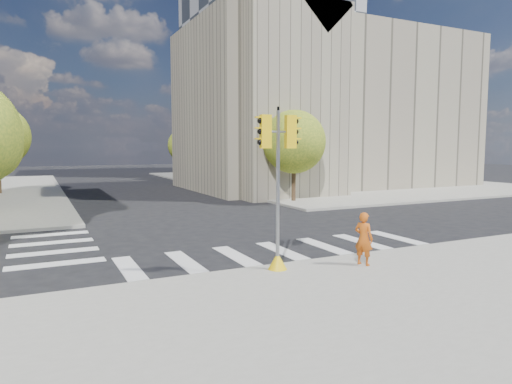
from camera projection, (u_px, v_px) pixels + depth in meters
ground at (259, 240)px, 18.28m from camera, size 160.00×160.00×0.00m
sidewalk_far_right at (317, 180)px, 50.24m from camera, size 28.00×40.00×0.15m
civic_building at (320, 108)px, 41.45m from camera, size 26.00×16.00×19.39m
office_tower at (267, 66)px, 63.95m from camera, size 20.00×18.00×30.00m
tree_re_near at (294, 142)px, 30.09m from camera, size 4.20×4.20×6.16m
tree_re_mid at (226, 140)px, 40.80m from camera, size 4.60×4.60×6.66m
tree_re_far at (186, 145)px, 51.59m from camera, size 4.00×4.00×5.88m
lamp_near at (272, 135)px, 33.84m from camera, size 0.35×0.18×8.11m
lamp_far at (208, 138)px, 46.37m from camera, size 0.35×0.18×8.11m
traffic_signal at (278, 201)px, 13.22m from camera, size 1.08×0.56×4.73m
photographer at (364, 239)px, 13.85m from camera, size 0.59×0.70×1.63m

